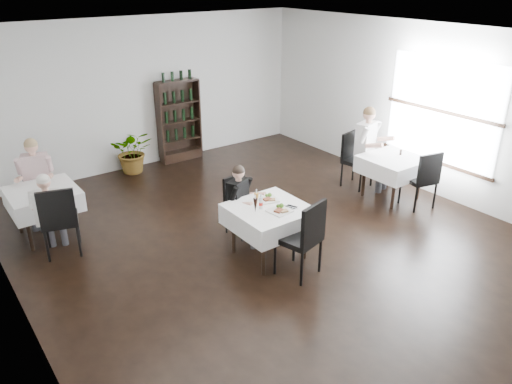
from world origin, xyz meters
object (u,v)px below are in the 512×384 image
potted_tree (133,151)px  diner_main (242,199)px  wine_shelf (179,121)px  main_table (269,217)px

potted_tree → diner_main: 3.67m
wine_shelf → diner_main: size_ratio=1.41×
wine_shelf → main_table: size_ratio=1.70×
wine_shelf → main_table: (-0.90, -4.31, -0.23)m
main_table → diner_main: diner_main is taller
wine_shelf → diner_main: wine_shelf is taller
wine_shelf → diner_main: bearing=-104.6°
main_table → potted_tree: size_ratio=1.14×
main_table → wine_shelf: bearing=78.2°
potted_tree → diner_main: bearing=-87.6°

